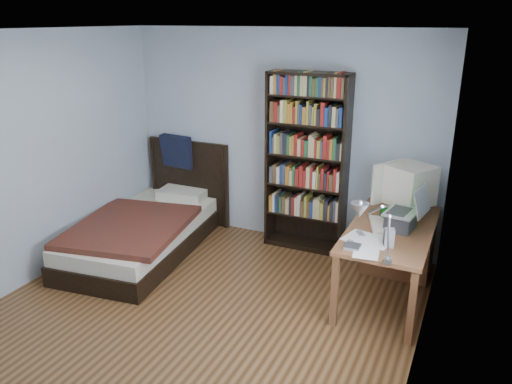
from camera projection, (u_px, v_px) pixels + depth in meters
room at (186, 191)px, 4.07m from camera, size 4.20×4.24×2.50m
desk at (396, 241)px, 5.14m from camera, size 0.75×1.49×0.73m
crt_monitor at (407, 185)px, 4.98m from camera, size 0.61×0.56×0.50m
laptop at (403, 218)px, 4.60m from camera, size 0.39×0.39×0.43m
desk_lamp at (365, 216)px, 3.54m from camera, size 0.25×0.56×0.66m
keyboard at (379, 225)px, 4.70m from camera, size 0.28×0.44×0.04m
speaker at (389, 238)px, 4.27m from camera, size 0.10×0.10×0.16m
soda_can at (384, 213)px, 4.86m from camera, size 0.07×0.07×0.13m
mouse at (396, 216)px, 4.90m from camera, size 0.06×0.11×0.04m
phone_silver at (360, 234)px, 4.51m from camera, size 0.10×0.12×0.02m
phone_grey at (349, 242)px, 4.36m from camera, size 0.07×0.09×0.02m
external_drive at (353, 247)px, 4.26m from camera, size 0.13×0.13×0.03m
bookshelf at (307, 164)px, 5.66m from camera, size 0.92×0.30×2.05m
bed at (148, 228)px, 5.87m from camera, size 1.40×2.30×1.16m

